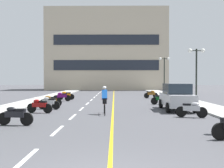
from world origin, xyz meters
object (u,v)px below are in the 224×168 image
object	(u,v)px
street_lamp_mid	(196,62)
parked_car_near	(177,97)
cyclist_rider	(105,100)
motorcycle_5	(49,103)
motorcycle_9	(66,95)
motorcycle_3	(192,109)
motorcycle_10	(151,94)
street_lamp_far	(164,67)
motorcycle_2	(15,115)
motorcycle_7	(161,99)
motorcycle_4	(39,105)
motorcycle_8	(62,96)
motorcycle_6	(50,101)

from	to	relation	value
street_lamp_mid	parked_car_near	world-z (taller)	street_lamp_mid
street_lamp_mid	cyclist_rider	bearing A→B (deg)	-138.20
motorcycle_5	motorcycle_9	bearing A→B (deg)	92.50
motorcycle_3	motorcycle_9	xyz separation A→B (m)	(-9.27, 12.52, 0.00)
street_lamp_mid	motorcycle_10	world-z (taller)	street_lamp_mid
motorcycle_3	street_lamp_far	bearing A→B (deg)	83.40
motorcycle_2	motorcycle_7	bearing A→B (deg)	50.39
street_lamp_far	street_lamp_mid	bearing A→B (deg)	-88.76
motorcycle_5	motorcycle_10	world-z (taller)	same
street_lamp_far	motorcycle_7	xyz separation A→B (m)	(-2.86, -13.66, -3.28)
street_lamp_mid	motorcycle_3	xyz separation A→B (m)	(-2.74, -8.11, -3.08)
motorcycle_9	motorcycle_4	bearing A→B (deg)	-88.42
parked_car_near	cyclist_rider	xyz separation A→B (m)	(-4.86, -2.18, -0.03)
motorcycle_4	motorcycle_5	size ratio (longest dim) A/B	1.01
motorcycle_3	motorcycle_8	xyz separation A→B (m)	(-9.31, 10.60, 0.00)
motorcycle_3	motorcycle_6	size ratio (longest dim) A/B	1.01
street_lamp_far	cyclist_rider	world-z (taller)	street_lamp_far
motorcycle_6	motorcycle_7	bearing A→B (deg)	13.08
motorcycle_2	motorcycle_9	size ratio (longest dim) A/B	1.00
street_lamp_far	motorcycle_9	xyz separation A→B (m)	(-11.73, -8.74, -3.28)
motorcycle_9	motorcycle_2	bearing A→B (deg)	-88.32
motorcycle_2	motorcycle_6	size ratio (longest dim) A/B	1.04
street_lamp_far	motorcycle_2	size ratio (longest dim) A/B	2.91
cyclist_rider	motorcycle_5	bearing A→B (deg)	146.90
motorcycle_8	motorcycle_10	bearing A→B (deg)	25.19
street_lamp_far	motorcycle_9	world-z (taller)	street_lamp_far
cyclist_rider	motorcycle_2	bearing A→B (deg)	-135.46
street_lamp_far	parked_car_near	bearing A→B (deg)	-97.92
motorcycle_4	motorcycle_5	distance (m)	2.05
street_lamp_mid	cyclist_rider	xyz separation A→B (m)	(-7.62, -6.81, -2.66)
motorcycle_7	motorcycle_9	world-z (taller)	same
motorcycle_2	motorcycle_4	bearing A→B (deg)	91.91
motorcycle_4	motorcycle_7	xyz separation A→B (m)	(8.58, 5.72, 0.00)
motorcycle_9	motorcycle_7	bearing A→B (deg)	-29.04
parked_car_near	motorcycle_2	size ratio (longest dim) A/B	2.48
motorcycle_6	motorcycle_7	size ratio (longest dim) A/B	0.98
motorcycle_6	motorcycle_8	distance (m)	5.05
street_lamp_far	motorcycle_6	xyz separation A→B (m)	(-11.64, -15.71, -3.28)
parked_car_near	motorcycle_7	bearing A→B (deg)	95.33
motorcycle_5	motorcycle_8	distance (m)	6.69
motorcycle_9	cyclist_rider	distance (m)	12.06
parked_car_near	motorcycle_6	bearing A→B (deg)	167.27
parked_car_near	street_lamp_far	bearing A→B (deg)	82.08
motorcycle_9	motorcycle_3	bearing A→B (deg)	-53.48
street_lamp_mid	street_lamp_far	xyz separation A→B (m)	(-0.28, 13.15, 0.21)
street_lamp_far	cyclist_rider	bearing A→B (deg)	-110.17
street_lamp_far	motorcycle_2	distance (m)	26.60
motorcycle_3	motorcycle_4	bearing A→B (deg)	168.24
motorcycle_5	motorcycle_6	bearing A→B (deg)	99.86
motorcycle_4	motorcycle_5	bearing A→B (deg)	87.72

